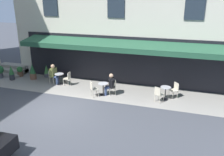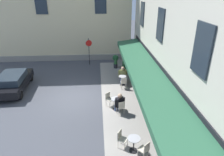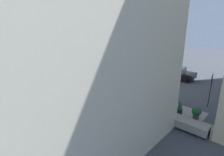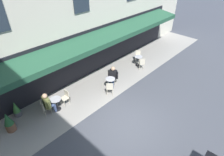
{
  "view_description": "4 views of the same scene",
  "coord_description": "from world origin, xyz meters",
  "px_view_note": "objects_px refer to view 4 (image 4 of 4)",
  "views": [
    {
      "loc": [
        -6.11,
        9.7,
        5.63
      ],
      "look_at": [
        -1.98,
        -3.2,
        0.94
      ],
      "focal_mm": 37.87,
      "sensor_mm": 36.0,
      "label": 1
    },
    {
      "loc": [
        -12.48,
        -1.63,
        7.06
      ],
      "look_at": [
        -0.29,
        -2.49,
        1.57
      ],
      "focal_mm": 32.83,
      "sensor_mm": 36.0,
      "label": 2
    },
    {
      "loc": [
        9.66,
        -14.56,
        5.99
      ],
      "look_at": [
        -0.46,
        -3.66,
        1.45
      ],
      "focal_mm": 28.76,
      "sensor_mm": 36.0,
      "label": 3
    },
    {
      "loc": [
        5.18,
        3.92,
        7.22
      ],
      "look_at": [
        -1.48,
        -2.38,
        0.99
      ],
      "focal_mm": 29.52,
      "sensor_mm": 36.0,
      "label": 4
    }
  ],
  "objects_px": {
    "cafe_table_streetside": "(56,103)",
    "cafe_table_mid_terrace": "(138,60)",
    "cafe_chair_cream_by_window": "(138,55)",
    "cafe_chair_cream_corner_right": "(114,76)",
    "cafe_chair_cream_back_row": "(142,63)",
    "cafe_chair_cream_facing_street": "(110,87)",
    "potted_plant_under_sign": "(9,122)",
    "seated_companion_in_black": "(113,76)",
    "cafe_table_near_entrance": "(110,82)",
    "seated_patron_in_olive": "(48,103)",
    "cafe_chair_cream_near_door": "(45,107)",
    "cafe_chair_cream_under_awning": "(66,96)",
    "potted_plant_by_steps": "(16,109)"
  },
  "relations": [
    {
      "from": "cafe_chair_cream_back_row",
      "to": "cafe_chair_cream_by_window",
      "type": "relative_size",
      "value": 1.0
    },
    {
      "from": "cafe_chair_cream_by_window",
      "to": "potted_plant_by_steps",
      "type": "bearing_deg",
      "value": -6.37
    },
    {
      "from": "cafe_chair_cream_corner_right",
      "to": "cafe_chair_cream_back_row",
      "type": "xyz_separation_m",
      "value": [
        -2.7,
        0.28,
        0.0
      ]
    },
    {
      "from": "cafe_table_near_entrance",
      "to": "seated_companion_in_black",
      "type": "relative_size",
      "value": 0.56
    },
    {
      "from": "cafe_chair_cream_corner_right",
      "to": "cafe_table_streetside",
      "type": "bearing_deg",
      "value": -8.05
    },
    {
      "from": "cafe_chair_cream_corner_right",
      "to": "seated_patron_in_olive",
      "type": "distance_m",
      "value": 4.45
    },
    {
      "from": "cafe_table_mid_terrace",
      "to": "cafe_chair_cream_under_awning",
      "type": "relative_size",
      "value": 0.82
    },
    {
      "from": "cafe_chair_cream_facing_street",
      "to": "cafe_chair_cream_under_awning",
      "type": "relative_size",
      "value": 1.0
    },
    {
      "from": "cafe_chair_cream_corner_right",
      "to": "cafe_table_streetside",
      "type": "distance_m",
      "value": 4.04
    },
    {
      "from": "cafe_chair_cream_corner_right",
      "to": "seated_patron_in_olive",
      "type": "xyz_separation_m",
      "value": [
        4.41,
        -0.63,
        0.16
      ]
    },
    {
      "from": "cafe_table_near_entrance",
      "to": "potted_plant_by_steps",
      "type": "height_order",
      "value": "potted_plant_by_steps"
    },
    {
      "from": "cafe_chair_cream_under_awning",
      "to": "cafe_table_near_entrance",
      "type": "bearing_deg",
      "value": 163.5
    },
    {
      "from": "cafe_table_near_entrance",
      "to": "cafe_table_mid_terrace",
      "type": "bearing_deg",
      "value": -172.01
    },
    {
      "from": "cafe_table_near_entrance",
      "to": "cafe_table_streetside",
      "type": "distance_m",
      "value": 3.51
    },
    {
      "from": "potted_plant_under_sign",
      "to": "cafe_chair_cream_by_window",
      "type": "bearing_deg",
      "value": 178.37
    },
    {
      "from": "cafe_chair_cream_near_door",
      "to": "potted_plant_by_steps",
      "type": "bearing_deg",
      "value": -43.71
    },
    {
      "from": "cafe_chair_cream_facing_street",
      "to": "potted_plant_under_sign",
      "type": "xyz_separation_m",
      "value": [
        5.29,
        -1.61,
        -0.01
      ]
    },
    {
      "from": "cafe_table_near_entrance",
      "to": "cafe_table_mid_terrace",
      "type": "height_order",
      "value": "same"
    },
    {
      "from": "cafe_chair_cream_back_row",
      "to": "potted_plant_under_sign",
      "type": "height_order",
      "value": "potted_plant_under_sign"
    },
    {
      "from": "cafe_table_streetside",
      "to": "cafe_table_near_entrance",
      "type": "bearing_deg",
      "value": 166.61
    },
    {
      "from": "cafe_chair_cream_back_row",
      "to": "potted_plant_by_steps",
      "type": "bearing_deg",
      "value": -13.23
    },
    {
      "from": "cafe_chair_cream_corner_right",
      "to": "cafe_chair_cream_back_row",
      "type": "relative_size",
      "value": 1.0
    },
    {
      "from": "cafe_table_mid_terrace",
      "to": "potted_plant_by_steps",
      "type": "distance_m",
      "value": 8.84
    },
    {
      "from": "seated_companion_in_black",
      "to": "cafe_table_mid_terrace",
      "type": "bearing_deg",
      "value": -173.92
    },
    {
      "from": "cafe_chair_cream_under_awning",
      "to": "cafe_table_streetside",
      "type": "bearing_deg",
      "value": 0.98
    },
    {
      "from": "cafe_chair_cream_corner_right",
      "to": "cafe_table_streetside",
      "type": "xyz_separation_m",
      "value": [
        4.0,
        -0.56,
        -0.06
      ]
    },
    {
      "from": "seated_patron_in_olive",
      "to": "potted_plant_under_sign",
      "type": "distance_m",
      "value": 1.98
    },
    {
      "from": "seated_patron_in_olive",
      "to": "cafe_chair_cream_by_window",
      "type": "bearing_deg",
      "value": -179.75
    },
    {
      "from": "cafe_table_mid_terrace",
      "to": "seated_companion_in_black",
      "type": "distance_m",
      "value": 3.25
    },
    {
      "from": "cafe_table_streetside",
      "to": "cafe_chair_cream_near_door",
      "type": "distance_m",
      "value": 0.63
    },
    {
      "from": "cafe_chair_cream_by_window",
      "to": "seated_companion_in_black",
      "type": "bearing_deg",
      "value": 11.38
    },
    {
      "from": "cafe_chair_cream_under_awning",
      "to": "potted_plant_under_sign",
      "type": "relative_size",
      "value": 0.82
    },
    {
      "from": "cafe_table_mid_terrace",
      "to": "cafe_chair_cream_by_window",
      "type": "xyz_separation_m",
      "value": [
        -0.49,
        -0.4,
        0.06
      ]
    },
    {
      "from": "potted_plant_under_sign",
      "to": "cafe_chair_cream_near_door",
      "type": "bearing_deg",
      "value": 170.73
    },
    {
      "from": "cafe_table_near_entrance",
      "to": "cafe_chair_cream_by_window",
      "type": "height_order",
      "value": "cafe_chair_cream_by_window"
    },
    {
      "from": "seated_patron_in_olive",
      "to": "cafe_chair_cream_near_door",
      "type": "bearing_deg",
      "value": -8.67
    },
    {
      "from": "seated_patron_in_olive",
      "to": "cafe_table_mid_terrace",
      "type": "bearing_deg",
      "value": 177.16
    },
    {
      "from": "cafe_table_near_entrance",
      "to": "cafe_chair_cream_under_awning",
      "type": "height_order",
      "value": "cafe_chair_cream_under_awning"
    },
    {
      "from": "seated_patron_in_olive",
      "to": "potted_plant_under_sign",
      "type": "relative_size",
      "value": 1.2
    },
    {
      "from": "cafe_table_mid_terrace",
      "to": "cafe_chair_cream_near_door",
      "type": "relative_size",
      "value": 0.82
    },
    {
      "from": "cafe_chair_cream_by_window",
      "to": "cafe_chair_cream_under_awning",
      "type": "relative_size",
      "value": 1.0
    },
    {
      "from": "cafe_chair_cream_back_row",
      "to": "cafe_chair_cream_by_window",
      "type": "bearing_deg",
      "value": -130.61
    },
    {
      "from": "cafe_chair_cream_back_row",
      "to": "cafe_chair_cream_facing_street",
      "type": "bearing_deg",
      "value": 5.79
    },
    {
      "from": "cafe_table_near_entrance",
      "to": "cafe_chair_cream_near_door",
      "type": "relative_size",
      "value": 0.82
    },
    {
      "from": "cafe_chair_cream_facing_street",
      "to": "cafe_table_mid_terrace",
      "type": "bearing_deg",
      "value": -167.26
    },
    {
      "from": "cafe_chair_cream_facing_street",
      "to": "cafe_chair_cream_back_row",
      "type": "relative_size",
      "value": 1.0
    },
    {
      "from": "cafe_table_near_entrance",
      "to": "cafe_chair_cream_under_awning",
      "type": "relative_size",
      "value": 0.82
    },
    {
      "from": "cafe_table_streetside",
      "to": "cafe_table_mid_terrace",
      "type": "bearing_deg",
      "value": 177.5
    },
    {
      "from": "cafe_chair_cream_back_row",
      "to": "seated_patron_in_olive",
      "type": "xyz_separation_m",
      "value": [
        7.11,
        -0.91,
        0.16
      ]
    },
    {
      "from": "cafe_chair_cream_facing_street",
      "to": "cafe_chair_cream_by_window",
      "type": "bearing_deg",
      "value": -163.81
    }
  ]
}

